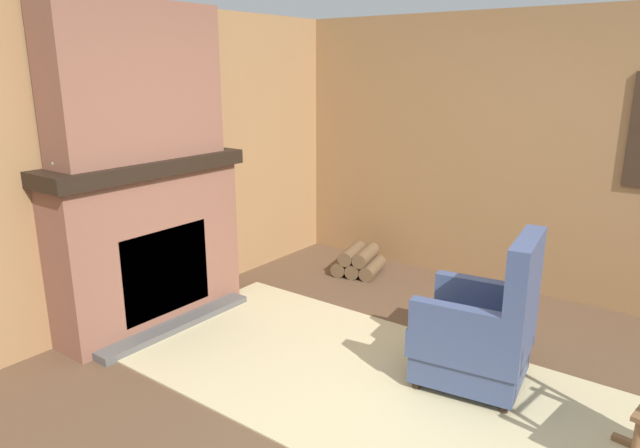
{
  "coord_description": "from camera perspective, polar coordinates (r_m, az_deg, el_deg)",
  "views": [
    {
      "loc": [
        1.38,
        -2.58,
        1.97
      ],
      "look_at": [
        -0.93,
        0.51,
        0.9
      ],
      "focal_mm": 32.0,
      "sensor_mm": 36.0,
      "label": 1
    }
  ],
  "objects": [
    {
      "name": "area_rug",
      "position": [
        3.79,
        6.5,
        -15.82
      ],
      "size": [
        3.77,
        1.67,
        0.01
      ],
      "color": "#C6B789",
      "rests_on": "ground"
    },
    {
      "name": "chimney_breast",
      "position": [
        4.42,
        -17.95,
        13.36
      ],
      "size": [
        0.34,
        1.33,
        1.11
      ],
      "color": "brown",
      "rests_on": "fireplace_hearth"
    },
    {
      "name": "firewood_stack",
      "position": [
        5.62,
        3.9,
        -3.75
      ],
      "size": [
        0.52,
        0.53,
        0.26
      ],
      "rotation": [
        0.0,
        0.0,
        0.24
      ],
      "color": "brown",
      "rests_on": "ground"
    },
    {
      "name": "storage_case",
      "position": [
        4.8,
        -12.74,
        7.87
      ],
      "size": [
        0.15,
        0.25,
        0.12
      ],
      "color": "gray",
      "rests_on": "fireplace_hearth"
    },
    {
      "name": "wood_panel_wall_back",
      "position": [
        5.24,
        21.58,
        6.27
      ],
      "size": [
        5.4,
        0.09,
        2.44
      ],
      "color": "#9E7247",
      "rests_on": "ground"
    },
    {
      "name": "ground_plane",
      "position": [
        3.53,
        7.53,
        -18.59
      ],
      "size": [
        14.0,
        14.0,
        0.0
      ],
      "primitive_type": "plane",
      "color": "brown"
    },
    {
      "name": "wood_panel_wall_left",
      "position": [
        4.66,
        -18.91,
        5.41
      ],
      "size": [
        0.06,
        5.4,
        2.44
      ],
      "color": "#9E7247",
      "rests_on": "ground"
    },
    {
      "name": "fireplace_hearth",
      "position": [
        4.6,
        -16.61,
        -1.85
      ],
      "size": [
        0.6,
        1.62,
        1.3
      ],
      "color": "brown",
      "rests_on": "ground"
    },
    {
      "name": "oil_lamp_vase",
      "position": [
        4.16,
        -24.58,
        6.31
      ],
      "size": [
        0.12,
        0.12,
        0.29
      ],
      "color": "#99B29E",
      "rests_on": "fireplace_hearth"
    },
    {
      "name": "decorative_plate_on_mantel",
      "position": [
        4.52,
        -17.5,
        7.8
      ],
      "size": [
        0.06,
        0.24,
        0.23
      ],
      "color": "gold",
      "rests_on": "fireplace_hearth"
    },
    {
      "name": "armchair",
      "position": [
        3.76,
        15.78,
        -10.43
      ],
      "size": [
        0.75,
        0.69,
        1.02
      ],
      "rotation": [
        0.0,
        0.0,
        3.28
      ],
      "color": "#3D4C75",
      "rests_on": "ground"
    }
  ]
}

